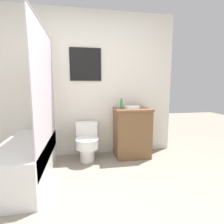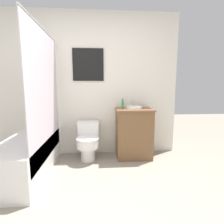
{
  "view_description": "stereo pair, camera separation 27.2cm",
  "coord_description": "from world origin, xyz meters",
  "views": [
    {
      "loc": [
        -0.07,
        -1.3,
        1.23
      ],
      "look_at": [
        0.4,
        1.35,
        0.83
      ],
      "focal_mm": 28.0,
      "sensor_mm": 36.0,
      "label": 1
    },
    {
      "loc": [
        0.2,
        -1.34,
        1.23
      ],
      "look_at": [
        0.4,
        1.35,
        0.83
      ],
      "focal_mm": 28.0,
      "sensor_mm": 36.0,
      "label": 2
    }
  ],
  "objects": [
    {
      "name": "shower_area",
      "position": [
        -0.8,
        1.08,
        0.3
      ],
      "size": [
        0.59,
        1.45,
        1.98
      ],
      "color": "white",
      "rests_on": "ground_plane"
    },
    {
      "name": "sink",
      "position": [
        0.79,
        1.58,
        0.87
      ],
      "size": [
        0.28,
        0.32,
        0.13
      ],
      "color": "white",
      "rests_on": "vanity"
    },
    {
      "name": "toilet",
      "position": [
        0.01,
        1.53,
        0.32
      ],
      "size": [
        0.37,
        0.51,
        0.62
      ],
      "color": "white",
      "rests_on": "ground_plane"
    },
    {
      "name": "vanity",
      "position": [
        0.79,
        1.56,
        0.43
      ],
      "size": [
        0.62,
        0.46,
        0.85
      ],
      "color": "brown",
      "rests_on": "ground_plane"
    },
    {
      "name": "soap_bottle",
      "position": [
        0.59,
        1.56,
        0.93
      ],
      "size": [
        0.04,
        0.04,
        0.17
      ],
      "color": "green",
      "rests_on": "vanity"
    },
    {
      "name": "wall_back",
      "position": [
        0.0,
        1.83,
        1.26
      ],
      "size": [
        3.21,
        0.07,
        2.5
      ],
      "color": "silver",
      "rests_on": "ground_plane"
    }
  ]
}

